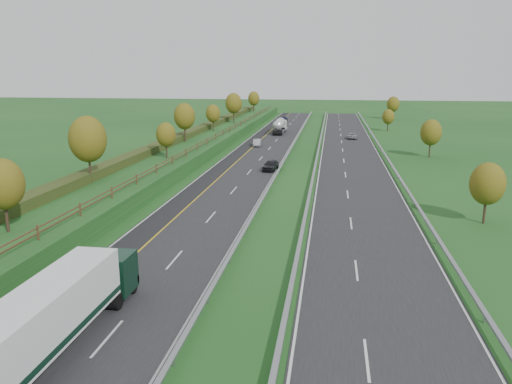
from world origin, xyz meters
TOP-DOWN VIEW (x-y plane):
  - ground at (8.00, 55.00)m, footprint 400.00×400.00m
  - near_carriageway at (0.00, 60.00)m, footprint 10.50×200.00m
  - far_carriageway at (16.50, 60.00)m, footprint 10.50×200.00m
  - hard_shoulder at (-3.75, 60.00)m, footprint 3.00×200.00m
  - lane_markings at (6.40, 59.88)m, footprint 26.75×200.00m
  - embankment_left at (-13.00, 60.00)m, footprint 12.00×200.00m
  - hedge_left at (-15.00, 60.00)m, footprint 2.20×180.00m
  - fence_left at (-8.50, 59.59)m, footprint 0.12×189.06m
  - median_barrier_near at (5.70, 60.00)m, footprint 0.32×200.00m
  - median_barrier_far at (10.80, 60.00)m, footprint 0.32×200.00m
  - outer_barrier_far at (22.30, 60.00)m, footprint 0.32×200.00m
  - trees_left at (-12.64, 56.63)m, footprint 6.64×164.30m
  - trees_far at (29.80, 89.21)m, footprint 8.45×118.60m
  - box_lorry at (-0.56, -3.22)m, footprint 2.58×16.28m
  - road_tanker at (0.52, 96.64)m, footprint 2.40×11.22m
  - car_dark_near at (4.20, 48.77)m, footprint 2.35×4.75m
  - car_silver_mid at (-1.60, 73.69)m, footprint 1.88×4.27m
  - car_small_far at (-1.60, 127.99)m, footprint 2.42×4.73m
  - car_oncoming at (17.54, 88.36)m, footprint 2.18×4.66m

SIDE VIEW (x-z plane):
  - ground at x=8.00m, z-range 0.00..0.00m
  - near_carriageway at x=0.00m, z-range 0.00..0.04m
  - far_carriageway at x=16.50m, z-range 0.00..0.04m
  - hard_shoulder at x=-3.75m, z-range 0.00..0.04m
  - lane_markings at x=6.40m, z-range 0.04..0.05m
  - median_barrier_near at x=5.70m, z-range 0.26..0.97m
  - median_barrier_far at x=10.80m, z-range 0.26..0.97m
  - outer_barrier_far at x=22.30m, z-range 0.26..0.97m
  - car_oncoming at x=17.54m, z-range 0.04..1.33m
  - car_small_far at x=-1.60m, z-range 0.04..1.35m
  - car_silver_mid at x=-1.60m, z-range 0.04..1.40m
  - car_dark_near at x=4.20m, z-range 0.04..1.60m
  - embankment_left at x=-13.00m, z-range 0.00..2.00m
  - road_tanker at x=0.52m, z-range 0.13..3.59m
  - box_lorry at x=-0.56m, z-range 0.30..4.36m
  - hedge_left at x=-15.00m, z-range 2.00..3.10m
  - fence_left at x=-8.50m, z-range 2.13..3.33m
  - trees_far at x=29.80m, z-range 0.69..7.81m
  - trees_left at x=-12.64m, z-range 2.53..10.20m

